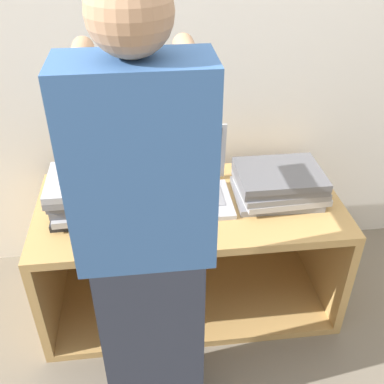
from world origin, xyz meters
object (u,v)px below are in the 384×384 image
at_px(laptop_stack_left, 96,193).
at_px(laptop_stack_right, 279,184).
at_px(person, 147,244).
at_px(laptop_open, 188,185).

distance_m(laptop_stack_left, laptop_stack_right, 0.77).
relative_size(laptop_stack_right, person, 0.25).
distance_m(laptop_stack_left, person, 0.55).
height_order(laptop_stack_left, person, person).
xyz_separation_m(laptop_stack_right, person, (-0.57, -0.49, 0.14)).
bearing_deg(laptop_open, laptop_stack_left, -172.27).
height_order(laptop_stack_left, laptop_stack_right, laptop_stack_left).
bearing_deg(person, laptop_open, 71.02).
relative_size(laptop_stack_left, laptop_stack_right, 0.99).
xyz_separation_m(laptop_stack_left, person, (0.20, -0.49, 0.13)).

